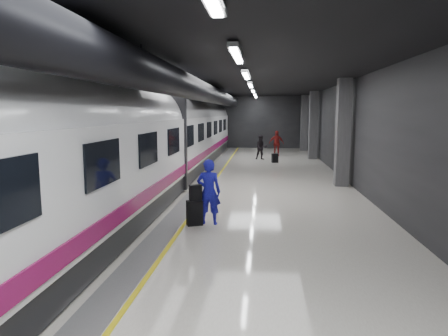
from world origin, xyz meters
name	(u,v)px	position (x,y,z in m)	size (l,w,h in m)	color
ground	(231,193)	(0.00, 0.00, 0.00)	(40.00, 40.00, 0.00)	silver
platform_hall	(226,101)	(-0.29, 0.96, 3.54)	(10.02, 40.02, 4.51)	black
train	(148,139)	(-3.25, 0.00, 2.07)	(3.05, 38.00, 4.05)	black
traveler_main	(209,192)	(-0.27, -4.42, 0.92)	(0.67, 0.44, 1.83)	#1F1BD0
suitcase_main	(194,213)	(-0.65, -4.57, 0.35)	(0.42, 0.27, 0.69)	black
shoulder_bag	(195,193)	(-0.62, -4.55, 0.91)	(0.33, 0.18, 0.44)	black
traveler_far_a	(261,147)	(1.11, 11.17, 0.81)	(0.79, 0.61, 1.62)	black
traveler_far_b	(276,143)	(2.18, 13.60, 0.90)	(1.06, 0.44, 1.80)	maroon
suitcase_far	(275,158)	(1.98, 9.69, 0.28)	(0.38, 0.25, 0.56)	black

